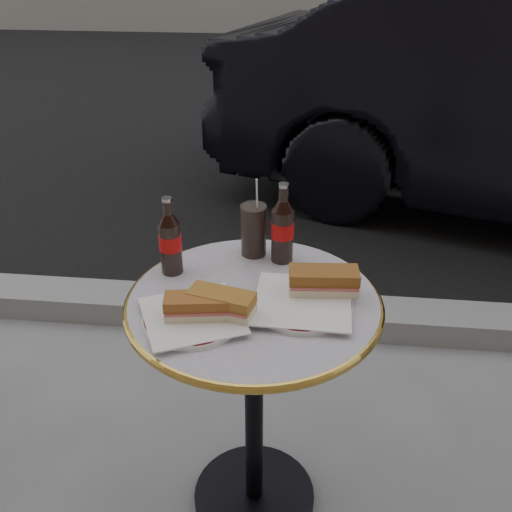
# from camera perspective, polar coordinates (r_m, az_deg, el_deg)

# --- Properties ---
(ground) EXTENTS (80.00, 80.00, 0.00)m
(ground) POSITION_cam_1_polar(r_m,az_deg,el_deg) (1.88, -0.18, -23.09)
(ground) COLOR gray
(ground) RESTS_ON ground
(asphalt_road) EXTENTS (40.00, 8.00, 0.00)m
(asphalt_road) POSITION_cam_1_polar(r_m,az_deg,el_deg) (6.31, 5.03, 15.87)
(asphalt_road) COLOR black
(asphalt_road) RESTS_ON ground
(curb) EXTENTS (40.00, 0.20, 0.12)m
(curb) POSITION_cam_1_polar(r_m,az_deg,el_deg) (2.50, 2.11, -5.77)
(curb) COLOR gray
(curb) RESTS_ON ground
(bistro_table) EXTENTS (0.62, 0.62, 0.73)m
(bistro_table) POSITION_cam_1_polar(r_m,az_deg,el_deg) (1.60, -0.20, -15.14)
(bistro_table) COLOR #BAB2C4
(bistro_table) RESTS_ON ground
(plate_left) EXTENTS (0.27, 0.27, 0.01)m
(plate_left) POSITION_cam_1_polar(r_m,az_deg,el_deg) (1.30, -6.38, -6.21)
(plate_left) COLOR white
(plate_left) RESTS_ON bistro_table
(plate_right) EXTENTS (0.28, 0.28, 0.01)m
(plate_right) POSITION_cam_1_polar(r_m,az_deg,el_deg) (1.34, 4.68, -4.81)
(plate_right) COLOR silver
(plate_right) RESTS_ON bistro_table
(sandwich_left_a) EXTENTS (0.15, 0.09, 0.05)m
(sandwich_left_a) POSITION_cam_1_polar(r_m,az_deg,el_deg) (1.28, -5.93, -5.12)
(sandwich_left_a) COLOR #9A5827
(sandwich_left_a) RESTS_ON plate_left
(sandwich_left_b) EXTENTS (0.16, 0.10, 0.05)m
(sandwich_left_b) POSITION_cam_1_polar(r_m,az_deg,el_deg) (1.29, -3.48, -4.77)
(sandwich_left_b) COLOR #A16928
(sandwich_left_b) RESTS_ON plate_left
(sandwich_right) EXTENTS (0.17, 0.09, 0.06)m
(sandwich_right) POSITION_cam_1_polar(r_m,az_deg,el_deg) (1.36, 6.77, -2.58)
(sandwich_right) COLOR brown
(sandwich_right) RESTS_ON plate_right
(cola_bottle_left) EXTENTS (0.08, 0.08, 0.21)m
(cola_bottle_left) POSITION_cam_1_polar(r_m,az_deg,el_deg) (1.44, -8.63, 2.03)
(cola_bottle_left) COLOR black
(cola_bottle_left) RESTS_ON bistro_table
(cola_bottle_right) EXTENTS (0.07, 0.07, 0.22)m
(cola_bottle_right) POSITION_cam_1_polar(r_m,az_deg,el_deg) (1.48, 2.69, 3.33)
(cola_bottle_right) COLOR black
(cola_bottle_right) RESTS_ON bistro_table
(cola_glass) EXTENTS (0.07, 0.07, 0.14)m
(cola_glass) POSITION_cam_1_polar(r_m,az_deg,el_deg) (1.52, -0.24, 2.63)
(cola_glass) COLOR black
(cola_glass) RESTS_ON bistro_table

